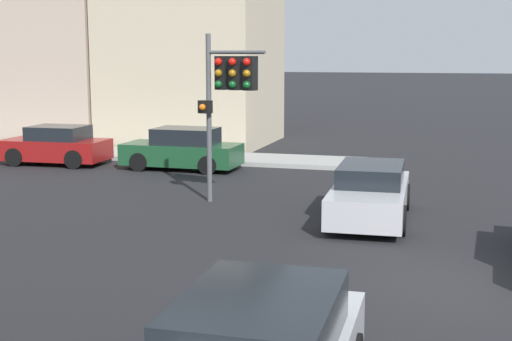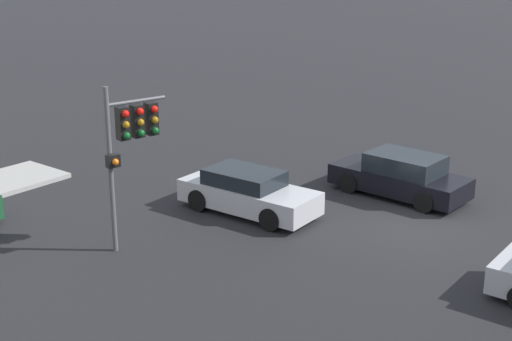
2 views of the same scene
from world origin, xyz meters
The scene contains 4 objects.
ground_plane centered at (0.00, 0.00, 0.00)m, with size 300.00×300.00×0.00m, color black.
traffic_signal centered at (5.36, 6.28, 3.29)m, with size 0.67×1.96×4.63m.
crossing_car_0 centered at (4.53, 2.30, 0.67)m, with size 4.59×2.00×1.38m.
crossing_car_3 centered at (1.48, -2.12, 0.70)m, with size 4.68×2.11×1.48m.
Camera 2 is at (-8.89, 18.75, 8.20)m, focal length 50.00 mm.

